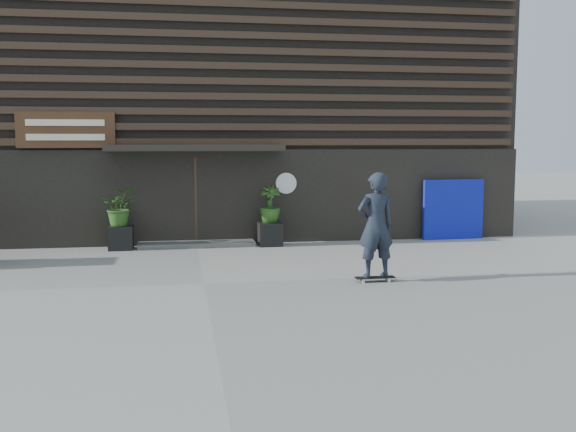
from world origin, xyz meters
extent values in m
plane|color=gray|center=(0.00, 0.00, 0.00)|extent=(80.00, 80.00, 0.00)
cube|color=#4A4A48|center=(0.00, 4.60, 0.06)|extent=(3.00, 0.80, 0.12)
cube|color=black|center=(-1.90, 4.40, 0.30)|extent=(0.60, 0.60, 0.60)
imported|color=#2D591E|center=(-1.90, 4.40, 1.08)|extent=(0.86, 0.75, 0.96)
cube|color=black|center=(1.90, 4.40, 0.30)|extent=(0.60, 0.60, 0.60)
imported|color=#2D591E|center=(1.90, 4.40, 1.08)|extent=(0.54, 0.54, 0.96)
cube|color=#0D14AB|center=(7.08, 4.70, 0.83)|extent=(1.77, 0.23, 1.66)
cube|color=black|center=(0.00, 10.00, 4.00)|extent=(18.00, 10.00, 8.00)
cube|color=black|center=(0.00, 4.94, 1.25)|extent=(18.00, 0.12, 2.50)
cube|color=#38281E|center=(0.00, 4.88, 2.70)|extent=(17.60, 0.08, 0.18)
cube|color=#38281E|center=(0.00, 4.88, 3.09)|extent=(17.60, 0.08, 0.18)
cube|color=#38281E|center=(0.00, 4.88, 3.48)|extent=(17.60, 0.08, 0.18)
cube|color=#38281E|center=(0.00, 4.88, 3.88)|extent=(17.60, 0.08, 0.18)
cube|color=#38281E|center=(0.00, 4.88, 4.27)|extent=(17.60, 0.08, 0.18)
cube|color=#38281E|center=(0.00, 4.88, 4.66)|extent=(17.60, 0.08, 0.18)
cube|color=#38281E|center=(0.00, 4.88, 5.05)|extent=(17.60, 0.08, 0.18)
cube|color=#38281E|center=(0.00, 4.88, 5.45)|extent=(17.60, 0.08, 0.18)
cube|color=#38281E|center=(0.00, 4.88, 5.84)|extent=(17.60, 0.08, 0.18)
cube|color=#38281E|center=(0.00, 4.88, 6.23)|extent=(17.60, 0.08, 0.18)
cube|color=black|center=(0.00, 4.50, 2.55)|extent=(4.50, 1.00, 0.15)
cube|color=black|center=(0.00, 5.10, 1.15)|extent=(2.40, 0.30, 2.30)
cube|color=#38281E|center=(0.00, 4.92, 1.15)|extent=(0.06, 0.10, 2.30)
cube|color=#472B19|center=(-3.20, 4.80, 3.00)|extent=(2.40, 0.10, 0.90)
cube|color=beige|center=(-3.20, 4.73, 3.18)|extent=(1.90, 0.02, 0.16)
cube|color=beige|center=(-3.20, 4.73, 2.82)|extent=(1.90, 0.02, 0.16)
cylinder|color=white|center=(2.40, 4.86, 1.60)|extent=(0.56, 0.03, 0.56)
cube|color=black|center=(3.30, -0.38, 0.09)|extent=(0.78, 0.20, 0.02)
cylinder|color=beige|center=(3.04, -0.48, 0.03)|extent=(0.06, 0.03, 0.06)
cylinder|color=#B9B9B4|center=(3.04, -0.28, 0.03)|extent=(0.06, 0.03, 0.06)
cylinder|color=#AEADA9|center=(3.56, -0.48, 0.03)|extent=(0.06, 0.03, 0.06)
cylinder|color=#BBBBB6|center=(3.56, -0.28, 0.03)|extent=(0.06, 0.03, 0.06)
imported|color=black|center=(3.30, -0.38, 1.11)|extent=(0.80, 0.58, 2.04)
camera|label=1|loc=(-0.45, -12.58, 2.73)|focal=41.30mm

